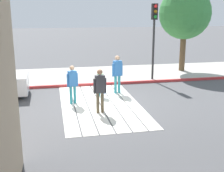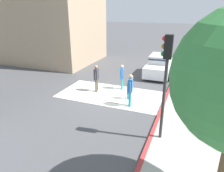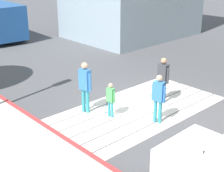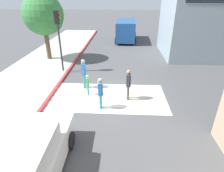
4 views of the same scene
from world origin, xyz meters
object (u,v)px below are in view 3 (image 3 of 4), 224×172
object	(u,v)px
pedestrian_adult_lead	(85,84)
pedestrian_child_with_racket	(110,98)
pedestrian_adult_side	(158,95)
pedestrian_adult_trailing	(163,77)

from	to	relation	value
pedestrian_adult_lead	pedestrian_child_with_racket	world-z (taller)	pedestrian_adult_lead
pedestrian_adult_side	pedestrian_child_with_racket	world-z (taller)	pedestrian_adult_side
pedestrian_adult_trailing	pedestrian_adult_side	world-z (taller)	pedestrian_adult_trailing
pedestrian_adult_lead	pedestrian_child_with_racket	distance (m)	1.02
pedestrian_adult_side	pedestrian_adult_trailing	bearing A→B (deg)	34.32
pedestrian_adult_lead	pedestrian_adult_side	distance (m)	2.54
pedestrian_adult_lead	pedestrian_child_with_racket	size ratio (longest dim) A/B	1.49
pedestrian_adult_lead	pedestrian_child_with_racket	xyz separation A→B (m)	(0.37, -0.87, -0.38)
pedestrian_adult_side	pedestrian_child_with_racket	distance (m)	1.62
pedestrian_adult_lead	pedestrian_adult_trailing	size ratio (longest dim) A/B	1.05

